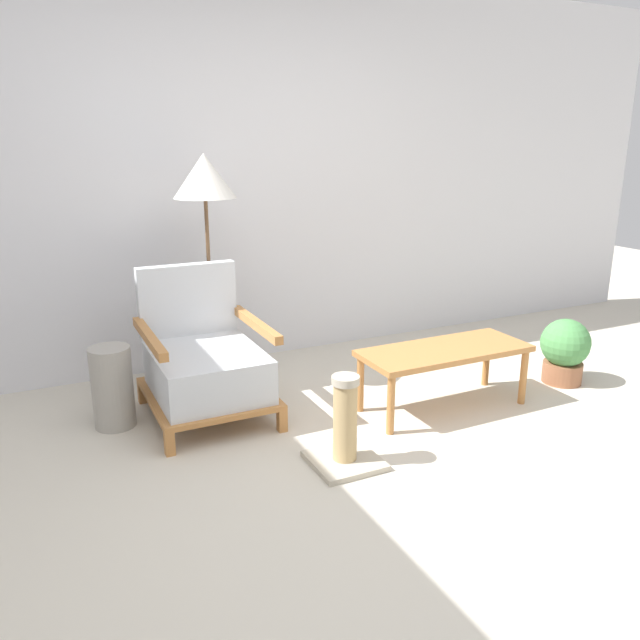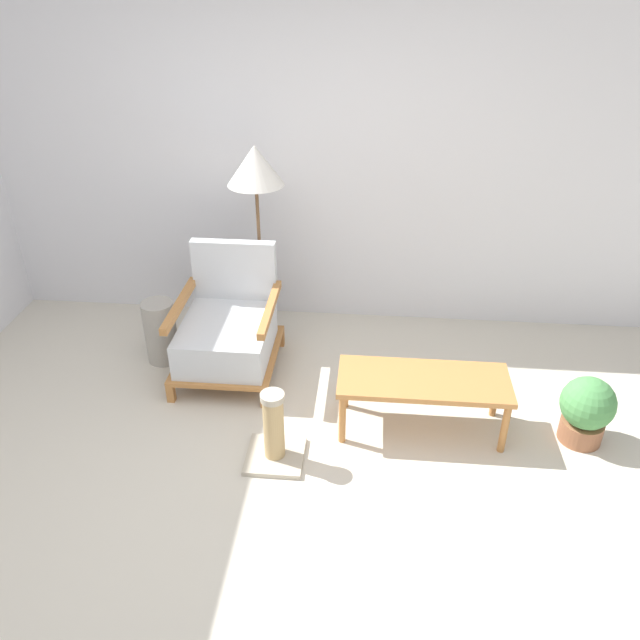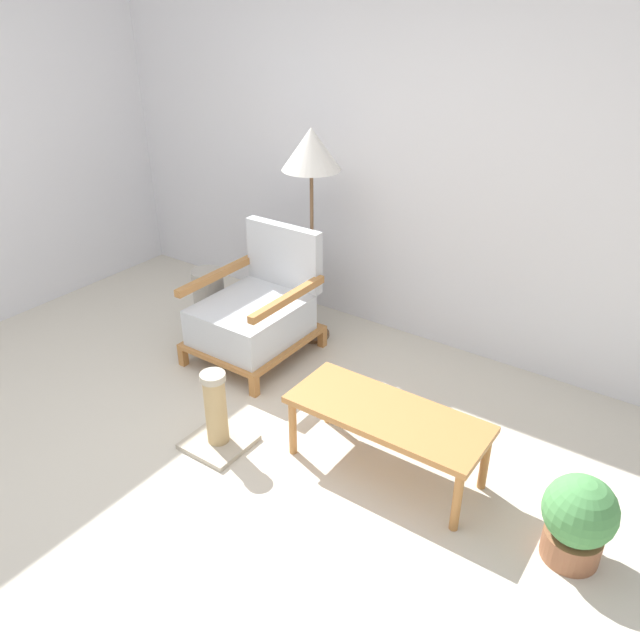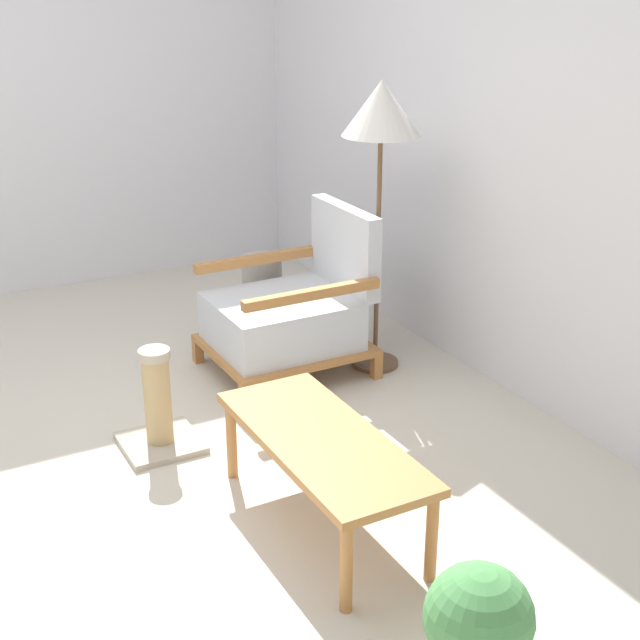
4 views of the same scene
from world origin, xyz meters
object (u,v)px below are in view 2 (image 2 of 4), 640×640
object	(u,v)px
armchair	(228,330)
floor_lamp	(256,174)
coffee_table	(423,384)
vase	(161,332)
scratching_post	(274,435)
potted_plant	(586,409)

from	to	relation	value
armchair	floor_lamp	xyz separation A→B (m)	(0.17, 0.42, 0.98)
floor_lamp	coffee_table	size ratio (longest dim) A/B	1.45
vase	scratching_post	bearing A→B (deg)	-44.63
potted_plant	floor_lamp	bearing A→B (deg)	155.49
vase	potted_plant	bearing A→B (deg)	-12.53
vase	potted_plant	distance (m)	2.89
coffee_table	scratching_post	xyz separation A→B (m)	(-0.87, -0.36, -0.16)
armchair	scratching_post	xyz separation A→B (m)	(0.46, -0.89, -0.15)
floor_lamp	vase	size ratio (longest dim) A/B	3.19
potted_plant	scratching_post	world-z (taller)	scratching_post
floor_lamp	scratching_post	bearing A→B (deg)	-77.62
vase	potted_plant	world-z (taller)	vase
coffee_table	scratching_post	world-z (taller)	scratching_post
scratching_post	potted_plant	bearing A→B (deg)	10.36
armchair	coffee_table	size ratio (longest dim) A/B	0.82
armchair	floor_lamp	distance (m)	1.08
vase	potted_plant	size ratio (longest dim) A/B	1.07
floor_lamp	coffee_table	world-z (taller)	floor_lamp
floor_lamp	scratching_post	world-z (taller)	floor_lamp
vase	floor_lamp	bearing A→B (deg)	26.62
floor_lamp	scratching_post	xyz separation A→B (m)	(0.29, -1.31, -1.13)
floor_lamp	potted_plant	bearing A→B (deg)	-24.51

